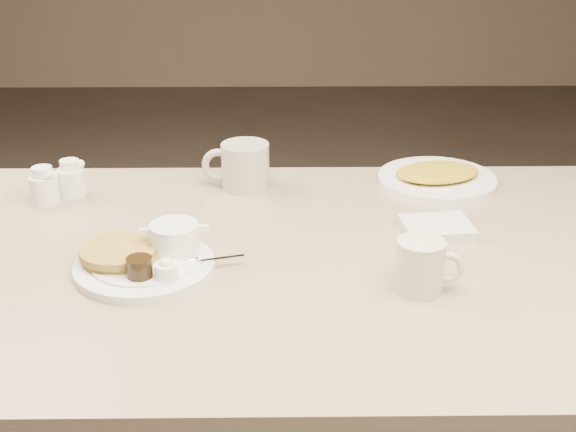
{
  "coord_description": "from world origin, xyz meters",
  "views": [
    {
      "loc": [
        -0.02,
        -1.25,
        1.39
      ],
      "look_at": [
        0.0,
        0.02,
        0.82
      ],
      "focal_mm": 48.61,
      "sensor_mm": 36.0,
      "label": 1
    }
  ],
  "objects_px": {
    "diner_table": "(288,336)",
    "main_plate": "(147,256)",
    "creamer_right": "(44,187)",
    "coffee_mug_near": "(422,265)",
    "hash_plate": "(437,177)",
    "creamer_left": "(71,180)",
    "coffee_mug_far": "(243,166)"
  },
  "relations": [
    {
      "from": "diner_table",
      "to": "main_plate",
      "type": "relative_size",
      "value": 4.83
    },
    {
      "from": "creamer_right",
      "to": "coffee_mug_near",
      "type": "bearing_deg",
      "value": -27.45
    },
    {
      "from": "main_plate",
      "to": "hash_plate",
      "type": "relative_size",
      "value": 0.95
    },
    {
      "from": "diner_table",
      "to": "main_plate",
      "type": "bearing_deg",
      "value": -170.21
    },
    {
      "from": "main_plate",
      "to": "creamer_right",
      "type": "distance_m",
      "value": 0.39
    },
    {
      "from": "diner_table",
      "to": "hash_plate",
      "type": "xyz_separation_m",
      "value": [
        0.33,
        0.35,
        0.18
      ]
    },
    {
      "from": "creamer_right",
      "to": "hash_plate",
      "type": "distance_m",
      "value": 0.84
    },
    {
      "from": "main_plate",
      "to": "coffee_mug_near",
      "type": "distance_m",
      "value": 0.47
    },
    {
      "from": "main_plate",
      "to": "creamer_left",
      "type": "bearing_deg",
      "value": 122.49
    },
    {
      "from": "coffee_mug_far",
      "to": "hash_plate",
      "type": "xyz_separation_m",
      "value": [
        0.43,
        0.02,
        -0.04
      ]
    },
    {
      "from": "creamer_left",
      "to": "coffee_mug_near",
      "type": "bearing_deg",
      "value": -31.57
    },
    {
      "from": "diner_table",
      "to": "creamer_left",
      "type": "relative_size",
      "value": 18.29
    },
    {
      "from": "creamer_left",
      "to": "creamer_right",
      "type": "relative_size",
      "value": 1.03
    },
    {
      "from": "coffee_mug_near",
      "to": "creamer_left",
      "type": "bearing_deg",
      "value": 148.43
    },
    {
      "from": "coffee_mug_near",
      "to": "hash_plate",
      "type": "bearing_deg",
      "value": 76.17
    },
    {
      "from": "main_plate",
      "to": "hash_plate",
      "type": "height_order",
      "value": "main_plate"
    },
    {
      "from": "creamer_right",
      "to": "hash_plate",
      "type": "relative_size",
      "value": 0.25
    },
    {
      "from": "coffee_mug_far",
      "to": "hash_plate",
      "type": "bearing_deg",
      "value": 3.04
    },
    {
      "from": "coffee_mug_near",
      "to": "creamer_left",
      "type": "height_order",
      "value": "coffee_mug_near"
    },
    {
      "from": "diner_table",
      "to": "coffee_mug_near",
      "type": "xyz_separation_m",
      "value": [
        0.22,
        -0.13,
        0.22
      ]
    },
    {
      "from": "diner_table",
      "to": "creamer_right",
      "type": "height_order",
      "value": "creamer_right"
    },
    {
      "from": "creamer_left",
      "to": "hash_plate",
      "type": "bearing_deg",
      "value": 4.59
    },
    {
      "from": "main_plate",
      "to": "creamer_right",
      "type": "bearing_deg",
      "value": 131.48
    },
    {
      "from": "creamer_left",
      "to": "main_plate",
      "type": "bearing_deg",
      "value": -57.51
    },
    {
      "from": "coffee_mug_far",
      "to": "creamer_left",
      "type": "xyz_separation_m",
      "value": [
        -0.36,
        -0.04,
        -0.01
      ]
    },
    {
      "from": "diner_table",
      "to": "hash_plate",
      "type": "height_order",
      "value": "hash_plate"
    },
    {
      "from": "coffee_mug_near",
      "to": "creamer_right",
      "type": "height_order",
      "value": "coffee_mug_near"
    },
    {
      "from": "coffee_mug_near",
      "to": "coffee_mug_far",
      "type": "bearing_deg",
      "value": 124.27
    },
    {
      "from": "creamer_left",
      "to": "hash_plate",
      "type": "xyz_separation_m",
      "value": [
        0.79,
        0.06,
        -0.02
      ]
    },
    {
      "from": "main_plate",
      "to": "diner_table",
      "type": "bearing_deg",
      "value": 9.79
    },
    {
      "from": "diner_table",
      "to": "creamer_right",
      "type": "xyz_separation_m",
      "value": [
        -0.5,
        0.25,
        0.21
      ]
    },
    {
      "from": "diner_table",
      "to": "hash_plate",
      "type": "distance_m",
      "value": 0.52
    }
  ]
}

